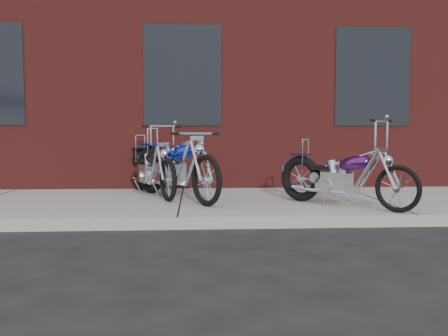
{
  "coord_description": "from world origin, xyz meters",
  "views": [
    {
      "loc": [
        0.22,
        -5.67,
        1.17
      ],
      "look_at": [
        0.61,
        0.8,
        0.69
      ],
      "focal_mm": 38.0,
      "sensor_mm": 36.0,
      "label": 1
    }
  ],
  "objects": [
    {
      "name": "chopper_blue",
      "position": [
        -0.12,
        1.68,
        0.6
      ],
      "size": [
        1.41,
        2.21,
        1.09
      ],
      "rotation": [
        0.0,
        0.0,
        -1.02
      ],
      "color": "black",
      "rests_on": "sidewalk"
    },
    {
      "name": "sidewalk",
      "position": [
        0.0,
        1.5,
        0.07
      ],
      "size": [
        22.0,
        3.0,
        0.15
      ],
      "primitive_type": "cube",
      "color": "gray",
      "rests_on": "ground"
    },
    {
      "name": "chopper_third",
      "position": [
        -0.5,
        2.14,
        0.55
      ],
      "size": [
        0.96,
        2.11,
        1.14
      ],
      "rotation": [
        0.0,
        0.0,
        -1.18
      ],
      "color": "black",
      "rests_on": "sidewalk"
    },
    {
      "name": "building_brick",
      "position": [
        0.0,
        8.0,
        4.0
      ],
      "size": [
        22.0,
        10.0,
        8.0
      ],
      "primitive_type": "cube",
      "color": "#5B1C19",
      "rests_on": "ground"
    },
    {
      "name": "chopper_purple",
      "position": [
        2.26,
        0.77,
        0.53
      ],
      "size": [
        1.53,
        1.62,
        1.19
      ],
      "rotation": [
        0.0,
        0.0,
        -0.82
      ],
      "color": "black",
      "rests_on": "sidewalk"
    },
    {
      "name": "ground",
      "position": [
        0.0,
        0.0,
        0.0
      ],
      "size": [
        120.0,
        120.0,
        0.0
      ],
      "primitive_type": "plane",
      "color": "#282729",
      "rests_on": "ground"
    }
  ]
}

